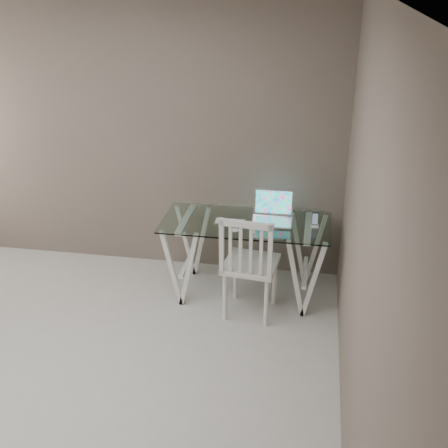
# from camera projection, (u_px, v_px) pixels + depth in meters

# --- Properties ---
(room) EXTENTS (4.50, 4.52, 2.71)m
(room) POSITION_uv_depth(u_px,v_px,m) (3.00, 179.00, 3.23)
(room) COLOR #B1AFAA
(room) RESTS_ON ground
(desk) EXTENTS (1.50, 0.70, 0.75)m
(desk) POSITION_uv_depth(u_px,v_px,m) (245.00, 257.00, 5.16)
(desk) COLOR silver
(desk) RESTS_ON ground
(chair) EXTENTS (0.49, 0.49, 0.98)m
(chair) POSITION_uv_depth(u_px,v_px,m) (249.00, 262.00, 4.75)
(chair) COLOR silver
(chair) RESTS_ON ground
(laptop) EXTENTS (0.36, 0.32, 0.25)m
(laptop) POSITION_uv_depth(u_px,v_px,m) (272.00, 213.00, 5.03)
(laptop) COLOR silver
(laptop) RESTS_ON desk
(keyboard) EXTENTS (0.28, 0.12, 0.01)m
(keyboard) POSITION_uv_depth(u_px,v_px,m) (230.00, 222.00, 5.00)
(keyboard) COLOR silver
(keyboard) RESTS_ON desk
(mouse) EXTENTS (0.10, 0.06, 0.03)m
(mouse) POSITION_uv_depth(u_px,v_px,m) (234.00, 230.00, 4.81)
(mouse) COLOR silver
(mouse) RESTS_ON desk
(phone_dock) EXTENTS (0.07, 0.07, 0.13)m
(phone_dock) POSITION_uv_depth(u_px,v_px,m) (315.00, 223.00, 4.90)
(phone_dock) COLOR white
(phone_dock) RESTS_ON desk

